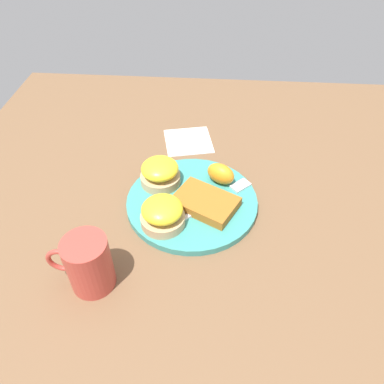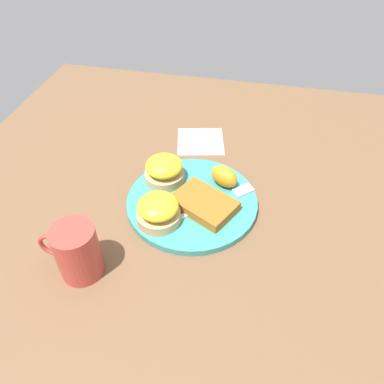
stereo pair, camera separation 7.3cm
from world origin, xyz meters
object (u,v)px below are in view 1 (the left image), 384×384
Objects in this scene: hashbrown_patty at (205,202)px; fork at (217,199)px; sandwich_benedict_left at (160,173)px; orange_wedge at (221,174)px; sandwich_benedict_right at (162,213)px; cup at (88,264)px.

fork is at bearing -141.67° from hashbrown_patty.
sandwich_benedict_left is 0.54× the size of fork.
hashbrown_patty is 0.03m from fork.
hashbrown_patty is (-0.10, 0.06, -0.02)m from sandwich_benedict_left.
hashbrown_patty is 0.08m from orange_wedge.
sandwich_benedict_right reaches higher than hashbrown_patty.
sandwich_benedict_left is 1.38× the size of orange_wedge.
cup is at bearing 44.38° from fork.
sandwich_benedict_left and sandwich_benedict_right have the same top height.
sandwich_benedict_left is 0.25m from cup.
cup reaches higher than orange_wedge.
sandwich_benedict_left is 0.12m from sandwich_benedict_right.
orange_wedge reaches higher than hashbrown_patty.
cup is (0.18, 0.18, 0.03)m from hashbrown_patty.
sandwich_benedict_right reaches higher than fork.
sandwich_benedict_right is 0.12m from fork.
fork is (-0.12, 0.04, -0.02)m from sandwich_benedict_left.
cup reaches higher than hashbrown_patty.
sandwich_benedict_left is 1.00× the size of sandwich_benedict_right.
sandwich_benedict_left reaches higher than hashbrown_patty.
sandwich_benedict_left is at bearing 4.81° from orange_wedge.
orange_wedge is (-0.12, -0.01, -0.00)m from sandwich_benedict_left.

